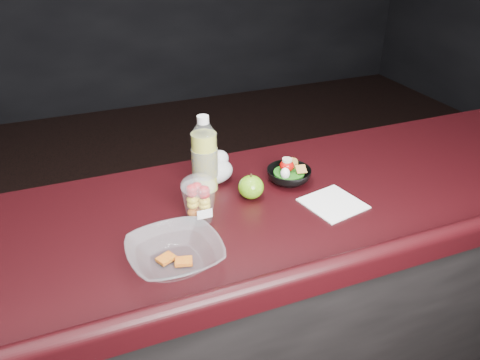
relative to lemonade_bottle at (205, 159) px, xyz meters
The scene contains 8 objects.
counter 0.63m from the lemonade_bottle, 108.38° to the right, with size 4.06×0.71×1.02m.
lemonade_bottle is the anchor object (origin of this frame).
fruit_cup 0.18m from the lemonade_bottle, 113.43° to the right, with size 0.10×0.10×0.14m.
green_apple 0.17m from the lemonade_bottle, 42.66° to the right, with size 0.08×0.08×0.08m.
plastic_bag 0.08m from the lemonade_bottle, 41.01° to the left, with size 0.13×0.11×0.10m.
snack_bowl 0.28m from the lemonade_bottle, 12.68° to the right, with size 0.18×0.18×0.08m.
takeout_bowl 0.38m from the lemonade_bottle, 119.73° to the right, with size 0.25×0.25×0.06m.
paper_napkin 0.42m from the lemonade_bottle, 35.27° to the right, with size 0.16×0.16×0.00m, color white.
Camera 1 is at (-0.33, -0.79, 1.79)m, focal length 35.00 mm.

